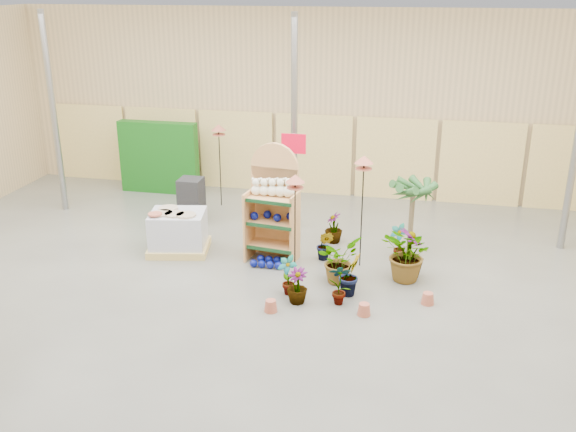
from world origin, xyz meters
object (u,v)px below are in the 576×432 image
bird_table_front (295,182)px  pallet_stack (178,232)px  display_shelf (274,207)px  potted_plant_2 (338,260)px

bird_table_front → pallet_stack: bearing=169.5°
display_shelf → pallet_stack: (-1.91, -0.15, -0.62)m
pallet_stack → bird_table_front: (2.45, -0.45, 1.33)m
display_shelf → pallet_stack: 2.01m
pallet_stack → potted_plant_2: size_ratio=1.57×
potted_plant_2 → display_shelf: bearing=148.6°
display_shelf → bird_table_front: size_ratio=1.20×
bird_table_front → potted_plant_2: bearing=-15.5°
potted_plant_2 → pallet_stack: bearing=168.2°
display_shelf → bird_table_front: bearing=-40.6°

